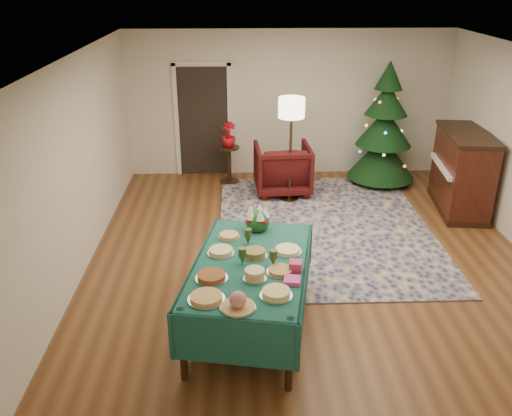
{
  "coord_description": "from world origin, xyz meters",
  "views": [
    {
      "loc": [
        -0.97,
        -6.5,
        3.63
      ],
      "look_at": [
        -0.75,
        -0.55,
        1.02
      ],
      "focal_mm": 38.0,
      "sensor_mm": 36.0,
      "label": 1
    }
  ],
  "objects_px": {
    "gift_box": "(296,266)",
    "armchair": "(282,166)",
    "side_table": "(229,165)",
    "floor_lamp": "(291,114)",
    "piano": "(462,172)",
    "christmas_tree": "(384,130)",
    "potted_plant": "(229,140)",
    "buffet_table": "(251,276)"
  },
  "relations": [
    {
      "from": "buffet_table",
      "to": "gift_box",
      "type": "bearing_deg",
      "value": -21.11
    },
    {
      "from": "christmas_tree",
      "to": "piano",
      "type": "height_order",
      "value": "christmas_tree"
    },
    {
      "from": "gift_box",
      "to": "floor_lamp",
      "type": "height_order",
      "value": "floor_lamp"
    },
    {
      "from": "side_table",
      "to": "piano",
      "type": "xyz_separation_m",
      "value": [
        3.78,
        -1.37,
        0.31
      ]
    },
    {
      "from": "potted_plant",
      "to": "armchair",
      "type": "bearing_deg",
      "value": -29.03
    },
    {
      "from": "side_table",
      "to": "christmas_tree",
      "type": "height_order",
      "value": "christmas_tree"
    },
    {
      "from": "side_table",
      "to": "christmas_tree",
      "type": "xyz_separation_m",
      "value": [
        2.81,
        -0.09,
        0.67
      ]
    },
    {
      "from": "buffet_table",
      "to": "piano",
      "type": "distance_m",
      "value": 4.7
    },
    {
      "from": "floor_lamp",
      "to": "potted_plant",
      "type": "bearing_deg",
      "value": 138.69
    },
    {
      "from": "buffet_table",
      "to": "piano",
      "type": "xyz_separation_m",
      "value": [
        3.51,
        3.12,
        -0.0
      ]
    },
    {
      "from": "gift_box",
      "to": "christmas_tree",
      "type": "distance_m",
      "value": 5.03
    },
    {
      "from": "gift_box",
      "to": "side_table",
      "type": "height_order",
      "value": "gift_box"
    },
    {
      "from": "gift_box",
      "to": "armchair",
      "type": "relative_size",
      "value": 0.13
    },
    {
      "from": "christmas_tree",
      "to": "piano",
      "type": "bearing_deg",
      "value": -52.79
    },
    {
      "from": "armchair",
      "to": "side_table",
      "type": "height_order",
      "value": "armchair"
    },
    {
      "from": "buffet_table",
      "to": "side_table",
      "type": "distance_m",
      "value": 4.52
    },
    {
      "from": "floor_lamp",
      "to": "side_table",
      "type": "height_order",
      "value": "floor_lamp"
    },
    {
      "from": "armchair",
      "to": "side_table",
      "type": "distance_m",
      "value": 1.09
    },
    {
      "from": "floor_lamp",
      "to": "piano",
      "type": "height_order",
      "value": "floor_lamp"
    },
    {
      "from": "gift_box",
      "to": "potted_plant",
      "type": "relative_size",
      "value": 0.28
    },
    {
      "from": "potted_plant",
      "to": "christmas_tree",
      "type": "xyz_separation_m",
      "value": [
        2.81,
        -0.09,
        0.19
      ]
    },
    {
      "from": "armchair",
      "to": "piano",
      "type": "bearing_deg",
      "value": 159.92
    },
    {
      "from": "gift_box",
      "to": "christmas_tree",
      "type": "height_order",
      "value": "christmas_tree"
    },
    {
      "from": "floor_lamp",
      "to": "christmas_tree",
      "type": "height_order",
      "value": "christmas_tree"
    },
    {
      "from": "side_table",
      "to": "christmas_tree",
      "type": "bearing_deg",
      "value": -1.83
    },
    {
      "from": "side_table",
      "to": "potted_plant",
      "type": "height_order",
      "value": "potted_plant"
    },
    {
      "from": "armchair",
      "to": "floor_lamp",
      "type": "relative_size",
      "value": 0.54
    },
    {
      "from": "buffet_table",
      "to": "christmas_tree",
      "type": "relative_size",
      "value": 1.01
    },
    {
      "from": "gift_box",
      "to": "piano",
      "type": "distance_m",
      "value": 4.5
    },
    {
      "from": "buffet_table",
      "to": "armchair",
      "type": "relative_size",
      "value": 2.32
    },
    {
      "from": "buffet_table",
      "to": "armchair",
      "type": "height_order",
      "value": "armchair"
    },
    {
      "from": "buffet_table",
      "to": "piano",
      "type": "bearing_deg",
      "value": 41.68
    },
    {
      "from": "floor_lamp",
      "to": "piano",
      "type": "xyz_separation_m",
      "value": [
        2.75,
        -0.46,
        -0.87
      ]
    },
    {
      "from": "potted_plant",
      "to": "piano",
      "type": "height_order",
      "value": "piano"
    },
    {
      "from": "armchair",
      "to": "floor_lamp",
      "type": "height_order",
      "value": "floor_lamp"
    },
    {
      "from": "side_table",
      "to": "potted_plant",
      "type": "xyz_separation_m",
      "value": [
        -0.0,
        0.0,
        0.48
      ]
    },
    {
      "from": "armchair",
      "to": "side_table",
      "type": "bearing_deg",
      "value": -32.42
    },
    {
      "from": "potted_plant",
      "to": "christmas_tree",
      "type": "relative_size",
      "value": 0.2
    },
    {
      "from": "gift_box",
      "to": "potted_plant",
      "type": "height_order",
      "value": "potted_plant"
    },
    {
      "from": "gift_box",
      "to": "piano",
      "type": "height_order",
      "value": "piano"
    },
    {
      "from": "buffet_table",
      "to": "gift_box",
      "type": "distance_m",
      "value": 0.54
    },
    {
      "from": "gift_box",
      "to": "armchair",
      "type": "bearing_deg",
      "value": 87.12
    }
  ]
}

